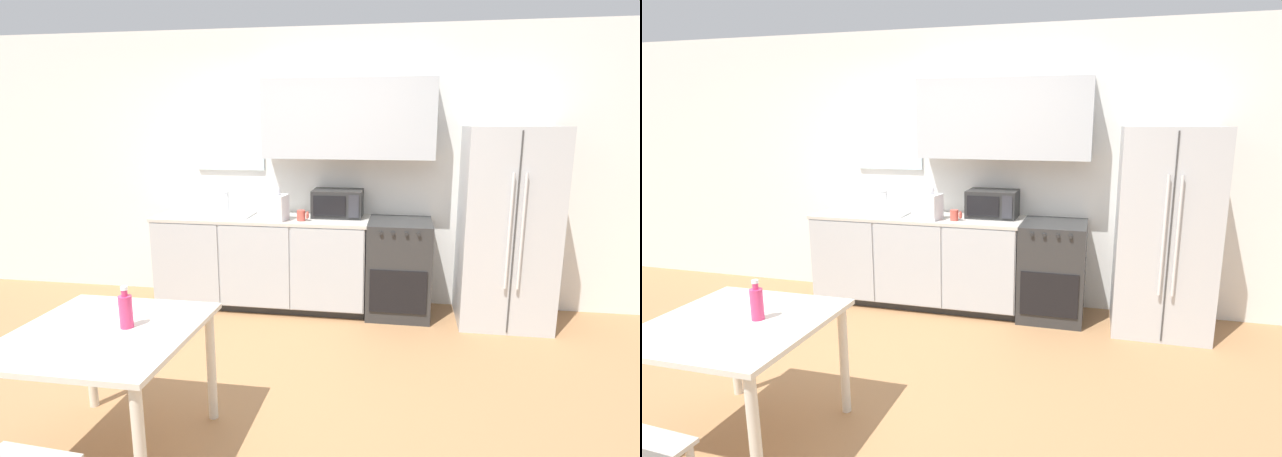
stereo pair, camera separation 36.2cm
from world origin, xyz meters
TOP-DOWN VIEW (x-y plane):
  - ground_plane at (0.00, 0.00)m, footprint 12.00×12.00m
  - wall_back at (0.06, 1.90)m, footprint 12.00×0.38m
  - kitchen_counter at (-0.38, 1.60)m, footprint 2.08×0.63m
  - oven_range at (0.95, 1.59)m, footprint 0.59×0.64m
  - refrigerator at (1.89, 1.56)m, footprint 0.80×0.74m
  - kitchen_sink at (-0.78, 1.61)m, footprint 0.60×0.39m
  - microwave at (0.35, 1.70)m, footprint 0.48×0.34m
  - coffee_mug at (0.05, 1.44)m, footprint 0.11×0.08m
  - grocery_bag_0 at (-0.22, 1.44)m, footprint 0.27×0.24m
  - dining_table at (-0.57, -0.79)m, footprint 0.94×0.97m
  - drink_bottle at (-0.47, -0.74)m, footprint 0.07×0.07m

SIDE VIEW (x-z plane):
  - ground_plane at x=0.00m, z-range 0.00..0.00m
  - oven_range at x=0.95m, z-range 0.00..0.90m
  - kitchen_counter at x=-0.38m, z-range 0.00..0.91m
  - dining_table at x=-0.57m, z-range 0.26..1.00m
  - drink_bottle at x=-0.47m, z-range 0.72..0.95m
  - refrigerator at x=1.89m, z-range 0.00..1.78m
  - kitchen_sink at x=-0.78m, z-range 0.81..1.03m
  - coffee_mug at x=0.05m, z-range 0.91..1.01m
  - microwave at x=0.35m, z-range 0.91..1.17m
  - grocery_bag_0 at x=-0.22m, z-range 0.88..1.22m
  - wall_back at x=0.06m, z-range 0.08..2.78m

